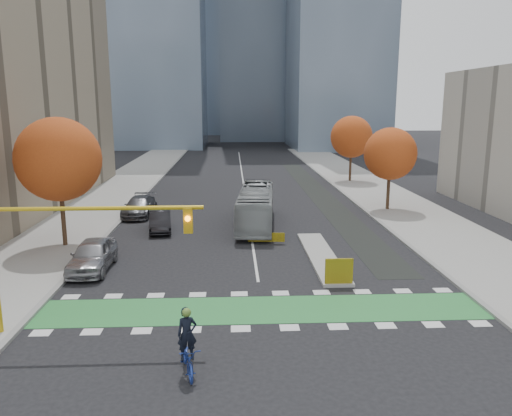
{
  "coord_description": "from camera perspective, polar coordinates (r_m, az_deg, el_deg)",
  "views": [
    {
      "loc": [
        -1.29,
        -19.29,
        9.0
      ],
      "look_at": [
        0.09,
        9.28,
        3.0
      ],
      "focal_mm": 35.0,
      "sensor_mm": 36.0,
      "label": 1
    }
  ],
  "objects": [
    {
      "name": "traffic_signal_west",
      "position": [
        20.53,
        -21.58,
        -3.01
      ],
      "size": [
        8.53,
        0.56,
        5.2
      ],
      "color": "#BF9914",
      "rests_on": "ground"
    },
    {
      "name": "curb_east",
      "position": [
        41.84,
        12.96,
        -0.78
      ],
      "size": [
        0.3,
        120.0,
        0.16
      ],
      "primitive_type": "cube",
      "color": "gray",
      "rests_on": "ground"
    },
    {
      "name": "bike_crossing",
      "position": [
        22.69,
        0.73,
        -11.51
      ],
      "size": [
        20.0,
        3.0,
        0.01
      ],
      "primitive_type": "cube",
      "color": "#297E38",
      "rests_on": "ground"
    },
    {
      "name": "sidewalk_east",
      "position": [
        42.92,
        17.46,
        -0.71
      ],
      "size": [
        7.0,
        120.0,
        0.15
      ],
      "primitive_type": "cube",
      "color": "gray",
      "rests_on": "ground"
    },
    {
      "name": "median_island",
      "position": [
        30.13,
        7.5,
        -5.48
      ],
      "size": [
        1.6,
        10.0,
        0.16
      ],
      "primitive_type": "cube",
      "color": "gray",
      "rests_on": "ground"
    },
    {
      "name": "centre_line",
      "position": [
        59.98,
        -1.5,
        3.22
      ],
      "size": [
        0.15,
        70.0,
        0.01
      ],
      "primitive_type": "cube",
      "color": "silver",
      "rests_on": "ground"
    },
    {
      "name": "sidewalk_west",
      "position": [
        42.1,
        -19.56,
        -1.09
      ],
      "size": [
        7.0,
        120.0,
        0.15
      ],
      "primitive_type": "cube",
      "color": "gray",
      "rests_on": "ground"
    },
    {
      "name": "bus",
      "position": [
        37.22,
        -0.01,
        0.15
      ],
      "size": [
        3.35,
        10.61,
        2.91
      ],
      "primitive_type": "imported",
      "rotation": [
        0.0,
        0.0,
        -0.09
      ],
      "color": "#949A9B",
      "rests_on": "ground"
    },
    {
      "name": "tree_east_near",
      "position": [
        43.57,
        15.09,
        6.0
      ],
      "size": [
        4.4,
        4.4,
        7.08
      ],
      "color": "#332114",
      "rests_on": "ground"
    },
    {
      "name": "ground",
      "position": [
        21.32,
        0.98,
        -13.12
      ],
      "size": [
        300.0,
        300.0,
        0.0
      ],
      "primitive_type": "plane",
      "color": "black",
      "rests_on": "ground"
    },
    {
      "name": "curb_west",
      "position": [
        41.22,
        -14.9,
        -1.06
      ],
      "size": [
        0.3,
        120.0,
        0.16
      ],
      "primitive_type": "cube",
      "color": "gray",
      "rests_on": "ground"
    },
    {
      "name": "parked_car_b",
      "position": [
        36.5,
        -10.9,
        -1.5
      ],
      "size": [
        2.09,
        4.47,
        1.42
      ],
      "primitive_type": "imported",
      "rotation": [
        0.0,
        0.0,
        0.14
      ],
      "color": "black",
      "rests_on": "ground"
    },
    {
      "name": "tree_east_far",
      "position": [
        59.04,
        10.85,
        7.99
      ],
      "size": [
        4.8,
        4.8,
        7.65
      ],
      "color": "#332114",
      "rests_on": "ground"
    },
    {
      "name": "cyclist",
      "position": [
        17.67,
        -7.82,
        -15.97
      ],
      "size": [
        1.17,
        2.15,
        2.36
      ],
      "rotation": [
        0.0,
        0.0,
        0.24
      ],
      "color": "navy",
      "rests_on": "ground"
    },
    {
      "name": "hazard_board",
      "position": [
        25.43,
        9.46,
        -7.13
      ],
      "size": [
        1.4,
        0.12,
        1.3
      ],
      "primitive_type": "cube",
      "color": "yellow",
      "rests_on": "median_island"
    },
    {
      "name": "parked_car_a",
      "position": [
        28.92,
        -18.18,
        -5.13
      ],
      "size": [
        2.04,
        5.0,
        1.7
      ],
      "primitive_type": "imported",
      "rotation": [
        0.0,
        0.0,
        0.01
      ],
      "color": "#96969B",
      "rests_on": "ground"
    },
    {
      "name": "parked_car_c",
      "position": [
        41.8,
        -13.18,
        0.18
      ],
      "size": [
        2.4,
        5.41,
        1.54
      ],
      "primitive_type": "imported",
      "rotation": [
        0.0,
        0.0,
        -0.04
      ],
      "color": "#48494D",
      "rests_on": "ground"
    },
    {
      "name": "tree_west",
      "position": [
        33.24,
        -21.64,
        5.17
      ],
      "size": [
        5.2,
        5.2,
        8.22
      ],
      "color": "#332114",
      "rests_on": "ground"
    },
    {
      "name": "bike_lane_paint",
      "position": [
        50.87,
        7.23,
        1.57
      ],
      "size": [
        2.5,
        50.0,
        0.01
      ],
      "primitive_type": "cube",
      "color": "black",
      "rests_on": "ground"
    }
  ]
}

